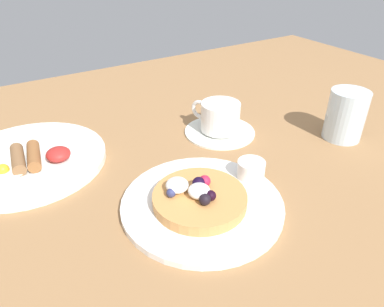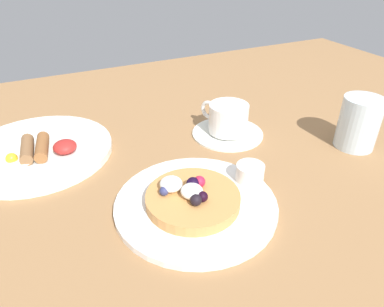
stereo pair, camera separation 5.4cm
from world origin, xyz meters
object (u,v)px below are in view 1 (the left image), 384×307
Objects in this scene: syrup_ramekin at (251,169)px; coffee_saucer at (220,131)px; breakfast_plate at (28,160)px; coffee_cup at (220,116)px; pancake_plate at (204,203)px; water_glass at (346,115)px.

syrup_ramekin reaches higher than coffee_saucer.
breakfast_plate is at bearing 140.26° from syrup_ramekin.
syrup_ramekin is 0.31× the size of coffee_saucer.
coffee_cup is (-0.07, 0.15, 3.40)cm from coffee_saucer.
coffee_saucer is (35.86, -8.73, -0.26)cm from breakfast_plate.
syrup_ramekin is (9.96, 1.19, 1.96)cm from pancake_plate.
coffee_cup is at bearing 48.82° from pancake_plate.
syrup_ramekin is at bearing 6.81° from pancake_plate.
syrup_ramekin is 0.43× the size of coffee_cup.
pancake_plate is at bearing -174.94° from water_glass.
pancake_plate is 23.81cm from coffee_cup.
water_glass reaches higher than coffee_saucer.
pancake_plate is 33.22cm from breakfast_plate.
pancake_plate is 35.64cm from water_glass.
coffee_cup is at bearing -13.48° from breakfast_plate.
water_glass reaches higher than coffee_cup.
syrup_ramekin is 17.52cm from coffee_cup.
coffee_cup reaches higher than syrup_ramekin.
breakfast_plate is 1.89× the size of coffee_saucer.
breakfast_plate reaches higher than pancake_plate.
breakfast_plate is (-20.26, 26.33, 0.16)cm from pancake_plate.
breakfast_plate is 2.61× the size of coffee_cup.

